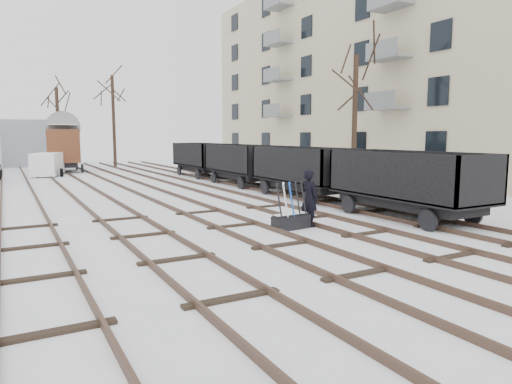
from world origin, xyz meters
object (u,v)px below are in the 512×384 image
worker (309,198)px  box_van_wagon (64,145)px  ground_frame (291,220)px  freight_wagon_a (407,193)px  panel_van (48,164)px

worker → box_van_wagon: box_van_wagon is taller
ground_frame → box_van_wagon: bearing=90.7°
worker → freight_wagon_a: freight_wagon_a is taller
freight_wagon_a → panel_van: size_ratio=1.41×
worker → box_van_wagon: size_ratio=0.36×
worker → panel_van: worker is taller
ground_frame → freight_wagon_a: freight_wagon_a is taller
freight_wagon_a → box_van_wagon: 29.75m
ground_frame → box_van_wagon: 28.43m
box_van_wagon → panel_van: box_van_wagon is taller
freight_wagon_a → worker: bearing=172.1°
ground_frame → box_van_wagon: (-3.55, 28.15, 1.92)m
freight_wagon_a → box_van_wagon: bearing=106.0°
freight_wagon_a → panel_van: bearing=111.2°
ground_frame → worker: worker is taller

